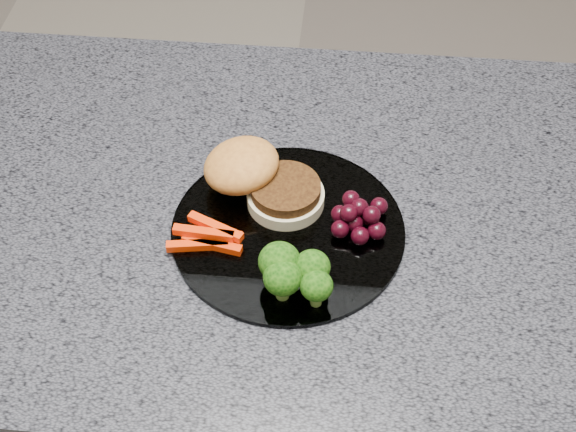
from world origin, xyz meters
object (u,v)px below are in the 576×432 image
Objects in this scene: island_cabinet at (223,400)px; grape_bunch at (359,217)px; burger at (257,178)px; plate at (288,230)px.

grape_bunch reaches higher than island_cabinet.
grape_bunch is at bearing -8.48° from island_cabinet.
burger is at bearing 160.01° from grape_bunch.
burger is 0.13m from grape_bunch.
island_cabinet is at bearing 160.35° from plate.
plate is 0.08m from grape_bunch.
burger reaches higher than plate.
island_cabinet is at bearing -151.85° from burger.
burger is at bearing 126.98° from plate.
island_cabinet is 0.49m from plate.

